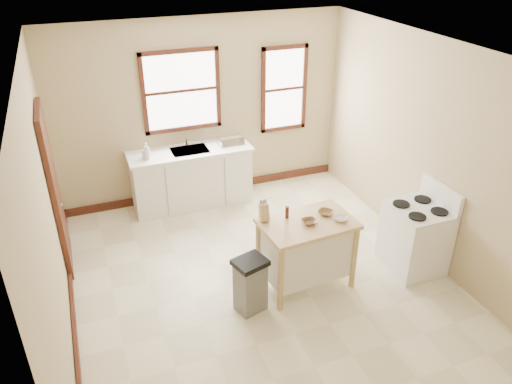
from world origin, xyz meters
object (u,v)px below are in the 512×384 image
soap_bottle_b (145,152)px  kitchen_island (306,253)px  bowl_b (326,213)px  soap_bottle_a (147,151)px  pepper_grinder (287,212)px  bowl_a (309,222)px  bowl_c (341,219)px  knife_block (264,213)px  dish_rack (231,141)px  gas_stove (416,229)px  trash_bin (250,285)px

soap_bottle_b → kitchen_island: bearing=-35.0°
kitchen_island → bowl_b: bowl_b is taller
soap_bottle_a → pepper_grinder: size_ratio=1.65×
bowl_a → bowl_c: bowl_c is taller
knife_block → pepper_grinder: 0.28m
bowl_a → dish_rack: bearing=93.1°
dish_rack → pepper_grinder: bearing=-112.4°
kitchen_island → bowl_a: bearing=-95.9°
soap_bottle_b → bowl_b: bearing=-29.6°
kitchen_island → gas_stove: gas_stove is taller
gas_stove → soap_bottle_b: bearing=138.4°
kitchen_island → bowl_a: size_ratio=6.28×
dish_rack → knife_block: 2.24m
dish_rack → kitchen_island: size_ratio=0.36×
kitchen_island → trash_bin: bearing=-169.7°
dish_rack → bowl_a: (0.13, -2.47, -0.06)m
dish_rack → bowl_c: bearing=-99.8°
bowl_c → knife_block: bearing=158.7°
bowl_c → trash_bin: bowl_c is taller
bowl_a → trash_bin: bearing=-168.5°
bowl_c → trash_bin: 1.29m
soap_bottle_b → bowl_c: soap_bottle_b is taller
gas_stove → bowl_b: bearing=167.5°
knife_block → bowl_b: 0.75m
dish_rack → bowl_b: size_ratio=2.23×
knife_block → trash_bin: knife_block is taller
kitchen_island → trash_bin: (-0.79, -0.20, -0.10)m
soap_bottle_b → trash_bin: 2.74m
soap_bottle_b → pepper_grinder: (1.26, -2.21, -0.05)m
bowl_b → soap_bottle_b: bearing=126.8°
bowl_a → bowl_c: size_ratio=1.05×
kitchen_island → knife_block: knife_block is taller
bowl_a → gas_stove: (1.43, -0.14, -0.34)m
dish_rack → gas_stove: (1.57, -2.61, -0.40)m
soap_bottle_b → bowl_c: 3.08m
pepper_grinder → bowl_b: pepper_grinder is taller
soap_bottle_b → gas_stove: (2.88, -2.56, -0.44)m
dish_rack → bowl_b: bearing=-101.2°
knife_block → bowl_b: (0.73, -0.14, -0.08)m
trash_bin → gas_stove: gas_stove is taller
soap_bottle_a → pepper_grinder: 2.49m
knife_block → bowl_c: knife_block is taller
dish_rack → kitchen_island: (0.13, -2.43, -0.52)m
dish_rack → bowl_c: (0.50, -2.54, -0.06)m
knife_block → bowl_b: knife_block is taller
soap_bottle_a → bowl_a: (1.43, -2.37, -0.13)m
bowl_b → trash_bin: bearing=-165.3°
pepper_grinder → bowl_c: size_ratio=0.92×
gas_stove → dish_rack: bearing=121.0°
soap_bottle_a → bowl_c: 3.04m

